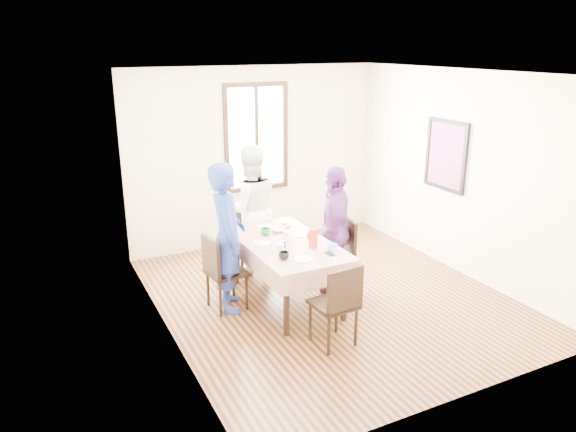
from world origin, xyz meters
The scene contains 31 objects.
ground centered at (0.00, 0.00, 0.00)m, with size 4.50×4.50×0.00m, color black.
back_wall centered at (0.00, 2.25, 1.35)m, with size 4.00×4.00×0.00m, color beige.
right_wall centered at (2.00, 0.00, 1.35)m, with size 4.50×4.50×0.00m, color beige.
window_frame centered at (0.00, 2.23, 1.65)m, with size 1.02×0.06×1.62m, color black.
window_pane centered at (0.00, 2.24, 1.65)m, with size 0.90×0.02×1.50m, color white.
art_poster centered at (1.98, 0.30, 1.55)m, with size 0.04×0.76×0.96m, color red.
dining_table centered at (-0.53, 0.15, 0.38)m, with size 0.85×1.60×0.75m, color black.
tablecloth centered at (-0.53, 0.15, 0.76)m, with size 0.97×1.72×0.01m, color #560D08.
chair_left centered at (-1.23, 0.30, 0.46)m, with size 0.42×0.42×0.91m, color black.
chair_right centered at (0.18, 0.20, 0.46)m, with size 0.42×0.42×0.91m, color black.
chair_far centered at (-0.53, 1.25, 0.46)m, with size 0.42×0.42×0.91m, color black.
chair_near centered at (-0.53, -0.95, 0.46)m, with size 0.42×0.42×0.91m, color black.
person_left centered at (-1.21, 0.30, 0.88)m, with size 0.64×0.42×1.76m, color navy.
person_far centered at (-0.53, 1.23, 0.87)m, with size 0.85×0.66×1.74m, color white.
person_right centered at (0.16, 0.20, 0.80)m, with size 0.94×0.39×1.61m, color #633172.
mug_black centered at (-0.79, -0.32, 0.81)m, with size 0.11×0.11×0.09m, color black.
mug_flag centered at (-0.24, 0.06, 0.81)m, with size 0.10×0.10×0.09m, color red.
mug_green centered at (-0.65, 0.48, 0.81)m, with size 0.11×0.11×0.09m, color #0C7226.
serving_bowl centered at (-0.45, 0.52, 0.78)m, with size 0.19×0.19×0.05m, color white.
juice_carton centered at (-0.33, -0.16, 0.88)m, with size 0.07×0.07×0.23m, color red.
butter_tub centered at (-0.18, -0.33, 0.79)m, with size 0.12×0.12×0.06m, color white.
jam_jar centered at (-0.64, 0.00, 0.80)m, with size 0.06×0.06×0.08m, color black.
drinking_glass centered at (-0.73, -0.13, 0.82)m, with size 0.08×0.08×0.11m, color silver.
smartphone centered at (-0.26, -0.41, 0.77)m, with size 0.07×0.15×0.01m, color black.
flower_vase centered at (-0.51, 0.18, 0.82)m, with size 0.06×0.06×0.12m, color silver.
plate_left centered at (-0.81, 0.23, 0.77)m, with size 0.20×0.20×0.01m, color white.
plate_right centered at (-0.25, 0.28, 0.77)m, with size 0.20×0.20×0.01m, color white.
plate_far centered at (-0.53, 0.78, 0.77)m, with size 0.20×0.20×0.01m, color white.
plate_near centered at (-0.60, -0.43, 0.77)m, with size 0.20×0.20×0.01m, color white.
butter_lid centered at (-0.18, -0.33, 0.83)m, with size 0.12×0.12×0.01m, color blue.
flower_bunch centered at (-0.51, 0.18, 0.93)m, with size 0.09×0.09×0.10m, color yellow, non-canonical shape.
Camera 1 is at (-3.18, -5.22, 3.02)m, focal length 33.70 mm.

